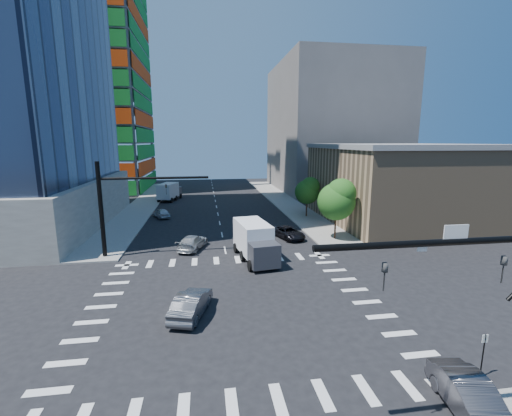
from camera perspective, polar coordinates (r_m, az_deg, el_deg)
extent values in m
plane|color=black|center=(24.22, -3.38, -15.77)|extent=(160.00, 160.00, 0.00)
cube|color=silver|center=(24.22, -3.38, -15.76)|extent=(20.00, 20.00, 0.01)
cube|color=gray|center=(64.12, 4.50, 1.24)|extent=(5.00, 60.00, 0.15)
cube|color=gray|center=(63.39, -18.10, 0.61)|extent=(5.00, 60.00, 0.15)
cube|color=#198E2D|center=(85.65, -18.31, 19.60)|extent=(0.12, 24.00, 49.00)
cube|color=#E8420D|center=(76.66, -29.88, 19.83)|extent=(24.00, 0.12, 49.00)
cube|color=#9D7E5B|center=(51.50, 22.98, 3.54)|extent=(20.00, 22.00, 10.00)
cube|color=gray|center=(51.17, 23.43, 9.43)|extent=(20.50, 22.50, 0.60)
cube|color=#69625E|center=(81.87, 12.40, 12.91)|extent=(24.00, 30.00, 28.00)
cylinder|color=black|center=(13.49, 30.23, -4.91)|extent=(10.00, 0.24, 0.24)
imported|color=black|center=(15.10, 35.82, -8.29)|extent=(0.16, 0.20, 1.00)
imported|color=black|center=(12.45, 20.55, -10.67)|extent=(0.16, 0.20, 1.00)
cube|color=white|center=(13.41, 30.37, -3.47)|extent=(0.90, 0.04, 0.50)
cylinder|color=black|center=(34.99, -24.41, -0.29)|extent=(0.40, 0.40, 9.00)
cylinder|color=black|center=(33.54, -16.54, 4.81)|extent=(10.00, 0.24, 0.24)
imported|color=black|center=(33.55, -14.74, 3.01)|extent=(0.16, 0.20, 1.00)
cylinder|color=#382316|center=(39.53, 13.04, -3.37)|extent=(0.20, 0.20, 2.27)
sphere|color=#205115|center=(38.89, 13.24, 1.04)|extent=(4.16, 4.16, 4.16)
sphere|color=#2F7125|center=(38.61, 14.01, 2.40)|extent=(3.25, 3.25, 3.25)
cylinder|color=#382316|center=(50.71, 8.40, -0.26)|extent=(0.20, 0.20, 1.92)
sphere|color=#205115|center=(50.27, 8.49, 2.67)|extent=(3.52, 3.52, 3.52)
sphere|color=#2F7125|center=(50.00, 9.05, 3.56)|extent=(2.75, 2.75, 2.75)
cylinder|color=black|center=(20.28, 33.59, -19.88)|extent=(0.06, 0.06, 2.20)
cube|color=silver|center=(19.86, 33.87, -17.62)|extent=(0.30, 0.03, 0.40)
imported|color=#49484D|center=(17.96, 32.24, -25.29)|extent=(2.23, 4.71, 1.49)
imported|color=black|center=(39.43, 5.41, -4.09)|extent=(3.57, 5.26, 1.34)
imported|color=#B7B7B7|center=(36.04, -10.53, -5.63)|extent=(3.50, 5.25, 1.41)
imported|color=#B5B7BE|center=(51.61, -15.48, -0.83)|extent=(3.14, 4.33, 1.37)
imported|color=#505155|center=(22.99, -10.74, -15.37)|extent=(2.84, 4.92, 1.53)
cube|color=white|center=(31.70, -0.03, -5.25)|extent=(3.31, 5.66, 2.78)
cube|color=#3B3C43|center=(31.90, -0.03, -6.45)|extent=(2.71, 2.26, 2.03)
cube|color=silver|center=(66.58, -14.15, 2.94)|extent=(3.73, 5.62, 2.68)
cube|color=#3B3C43|center=(66.67, -14.12, 2.37)|extent=(2.77, 2.41, 1.96)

